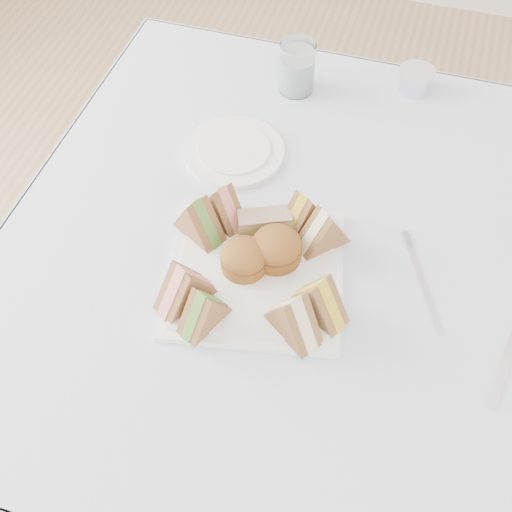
# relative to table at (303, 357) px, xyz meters

# --- Properties ---
(floor) EXTENTS (4.00, 4.00, 0.00)m
(floor) POSITION_rel_table_xyz_m (0.00, 0.00, -0.37)
(floor) COLOR #9E7751
(floor) RESTS_ON ground
(table) EXTENTS (0.90, 0.90, 0.74)m
(table) POSITION_rel_table_xyz_m (0.00, 0.00, 0.00)
(table) COLOR brown
(table) RESTS_ON floor
(tablecloth) EXTENTS (1.02, 1.02, 0.01)m
(tablecloth) POSITION_rel_table_xyz_m (0.00, 0.00, 0.37)
(tablecloth) COLOR silver
(tablecloth) RESTS_ON table
(serving_plate) EXTENTS (0.31, 0.31, 0.01)m
(serving_plate) POSITION_rel_table_xyz_m (-0.08, -0.08, 0.38)
(serving_plate) COLOR white
(serving_plate) RESTS_ON tablecloth
(sandwich_fl_a) EXTENTS (0.09, 0.10, 0.08)m
(sandwich_fl_a) POSITION_rel_table_xyz_m (-0.16, -0.16, 0.43)
(sandwich_fl_a) COLOR brown
(sandwich_fl_a) RESTS_ON serving_plate
(sandwich_fl_b) EXTENTS (0.07, 0.09, 0.07)m
(sandwich_fl_b) POSITION_rel_table_xyz_m (-0.12, -0.19, 0.42)
(sandwich_fl_b) COLOR brown
(sandwich_fl_b) RESTS_ON serving_plate
(sandwich_fr_a) EXTENTS (0.10, 0.08, 0.08)m
(sandwich_fr_a) POSITION_rel_table_xyz_m (0.03, -0.12, 0.43)
(sandwich_fr_a) COLOR brown
(sandwich_fr_a) RESTS_ON serving_plate
(sandwich_fr_b) EXTENTS (0.10, 0.09, 0.08)m
(sandwich_fr_b) POSITION_rel_table_xyz_m (0.00, -0.16, 0.43)
(sandwich_fr_b) COLOR brown
(sandwich_fr_b) RESTS_ON serving_plate
(sandwich_bl_a) EXTENTS (0.10, 0.08, 0.08)m
(sandwich_bl_a) POSITION_rel_table_xyz_m (-0.19, -0.03, 0.43)
(sandwich_bl_a) COLOR brown
(sandwich_bl_a) RESTS_ON serving_plate
(sandwich_bl_b) EXTENTS (0.09, 0.08, 0.08)m
(sandwich_bl_b) POSITION_rel_table_xyz_m (-0.16, 0.01, 0.43)
(sandwich_bl_b) COLOR brown
(sandwich_bl_b) RESTS_ON serving_plate
(sandwich_br_a) EXTENTS (0.09, 0.09, 0.08)m
(sandwich_br_a) POSITION_rel_table_xyz_m (0.01, 0.00, 0.43)
(sandwich_br_a) COLOR brown
(sandwich_br_a) RESTS_ON serving_plate
(sandwich_br_b) EXTENTS (0.08, 0.09, 0.07)m
(sandwich_br_b) POSITION_rel_table_xyz_m (-0.03, 0.03, 0.42)
(sandwich_br_b) COLOR brown
(sandwich_br_b) RESTS_ON serving_plate
(scone_left) EXTENTS (0.09, 0.09, 0.05)m
(scone_left) POSITION_rel_table_xyz_m (-0.10, -0.08, 0.41)
(scone_left) COLOR brown
(scone_left) RESTS_ON serving_plate
(scone_right) EXTENTS (0.11, 0.11, 0.05)m
(scone_right) POSITION_rel_table_xyz_m (-0.05, -0.05, 0.41)
(scone_right) COLOR brown
(scone_right) RESTS_ON serving_plate
(pastry_slice) EXTENTS (0.09, 0.07, 0.04)m
(pastry_slice) POSITION_rel_table_xyz_m (-0.09, 0.00, 0.41)
(pastry_slice) COLOR tan
(pastry_slice) RESTS_ON serving_plate
(side_plate) EXTENTS (0.20, 0.20, 0.01)m
(side_plate) POSITION_rel_table_xyz_m (-0.19, 0.17, 0.38)
(side_plate) COLOR white
(side_plate) RESTS_ON tablecloth
(water_glass) EXTENTS (0.08, 0.08, 0.10)m
(water_glass) POSITION_rel_table_xyz_m (-0.13, 0.37, 0.43)
(water_glass) COLOR white
(water_glass) RESTS_ON tablecloth
(tea_strainer) EXTENTS (0.07, 0.07, 0.04)m
(tea_strainer) POSITION_rel_table_xyz_m (0.09, 0.44, 0.40)
(tea_strainer) COLOR silver
(tea_strainer) RESTS_ON tablecloth
(knife) EXTENTS (0.05, 0.18, 0.00)m
(knife) POSITION_rel_table_xyz_m (0.31, -0.11, 0.38)
(knife) COLOR silver
(knife) RESTS_ON tablecloth
(fork) EXTENTS (0.08, 0.15, 0.00)m
(fork) POSITION_rel_table_xyz_m (0.18, -0.03, 0.38)
(fork) COLOR silver
(fork) RESTS_ON tablecloth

